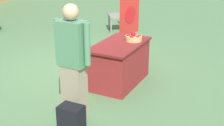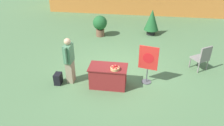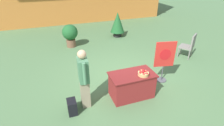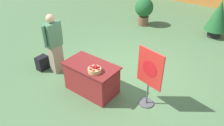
% 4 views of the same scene
% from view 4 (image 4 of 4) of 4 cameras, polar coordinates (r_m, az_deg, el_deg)
% --- Properties ---
extents(ground_plane, '(120.00, 120.00, 0.00)m').
position_cam_4_polar(ground_plane, '(6.33, 2.91, -3.21)').
color(ground_plane, '#4C7047').
extents(display_table, '(1.35, 0.76, 0.79)m').
position_cam_4_polar(display_table, '(5.58, -5.34, -3.90)').
color(display_table, maroon).
rests_on(display_table, ground_plane).
extents(apple_basket, '(0.31, 0.31, 0.16)m').
position_cam_4_polar(apple_basket, '(5.06, -4.57, -1.71)').
color(apple_basket, tan).
rests_on(apple_basket, display_table).
extents(person_visitor, '(0.28, 0.61, 1.75)m').
position_cam_4_polar(person_visitor, '(6.28, -14.88, 4.90)').
color(person_visitor, gray).
rests_on(person_visitor, ground_plane).
extents(backpack, '(0.24, 0.34, 0.42)m').
position_cam_4_polar(backpack, '(6.81, -17.74, 0.02)').
color(backpack, black).
rests_on(backpack, ground_plane).
extents(poster_board, '(0.68, 0.36, 1.48)m').
position_cam_4_polar(poster_board, '(4.95, 9.71, -3.24)').
color(poster_board, '#4C4C51').
rests_on(poster_board, ground_plane).
extents(potted_plant_far_left, '(0.81, 0.81, 1.42)m').
position_cam_4_polar(potted_plant_far_left, '(9.13, 25.99, 10.77)').
color(potted_plant_far_left, black).
rests_on(potted_plant_far_left, ground_plane).
extents(potted_plant_far_right, '(0.77, 0.77, 1.15)m').
position_cam_4_polar(potted_plant_far_right, '(9.49, 8.33, 13.69)').
color(potted_plant_far_right, brown).
rests_on(potted_plant_far_right, ground_plane).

